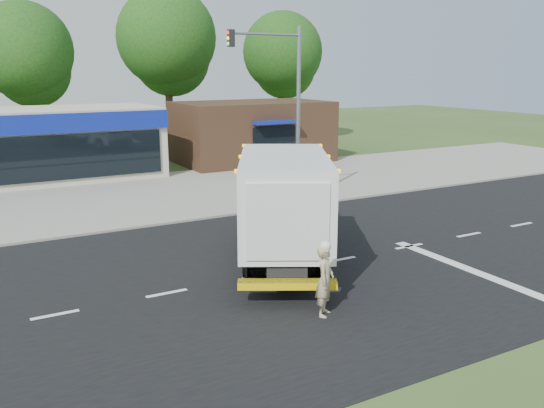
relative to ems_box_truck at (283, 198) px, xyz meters
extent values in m
plane|color=#385123|center=(1.59, -1.04, -2.09)|extent=(120.00, 120.00, 0.00)
cube|color=black|center=(1.59, -1.04, -2.09)|extent=(60.00, 14.00, 0.02)
cube|color=gray|center=(1.59, 7.16, -2.03)|extent=(60.00, 2.40, 0.12)
cube|color=gray|center=(1.59, 12.96, -2.08)|extent=(60.00, 9.00, 0.02)
cube|color=silver|center=(-7.41, -1.04, -2.07)|extent=(1.20, 0.15, 0.01)
cube|color=silver|center=(-4.41, -1.04, -2.07)|extent=(1.20, 0.15, 0.01)
cube|color=silver|center=(-1.41, -1.04, -2.07)|extent=(1.20, 0.15, 0.01)
cube|color=silver|center=(1.59, -1.04, -2.07)|extent=(1.20, 0.15, 0.01)
cube|color=silver|center=(4.59, -1.04, -2.07)|extent=(1.20, 0.15, 0.01)
cube|color=silver|center=(7.59, -1.04, -2.07)|extent=(1.20, 0.15, 0.01)
cube|color=silver|center=(10.59, -1.04, -2.07)|extent=(1.20, 0.15, 0.01)
cube|color=silver|center=(4.59, -4.04, -2.07)|extent=(0.40, 7.00, 0.01)
cube|color=black|center=(-0.43, -0.79, -1.32)|extent=(3.60, 5.37, 0.39)
cube|color=white|center=(1.44, 2.65, -0.38)|extent=(3.14, 3.07, 2.32)
cube|color=black|center=(1.94, 3.57, -0.16)|extent=(1.92, 1.15, 0.99)
cube|color=white|center=(-0.43, -0.79, 0.22)|extent=(4.96, 6.11, 2.59)
cube|color=silver|center=(-1.75, -3.23, 0.17)|extent=(1.97, 1.11, 2.10)
cube|color=yellow|center=(-1.85, -3.40, -1.49)|extent=(2.51, 1.60, 0.20)
cube|color=orange|center=(-0.43, -0.79, 1.49)|extent=(4.89, 5.94, 0.09)
cylinder|color=black|center=(0.55, 3.20, -1.56)|extent=(0.80, 1.09, 1.06)
cylinder|color=black|center=(2.39, 2.20, -1.56)|extent=(0.80, 1.09, 1.06)
cylinder|color=black|center=(-1.77, -0.94, -1.56)|extent=(0.80, 1.09, 1.06)
cylinder|color=black|center=(0.17, -1.99, -1.56)|extent=(0.80, 1.09, 1.06)
imported|color=tan|center=(-1.32, -4.39, -1.15)|extent=(0.81, 0.81, 1.89)
sphere|color=white|center=(-1.32, -4.39, -0.23)|extent=(0.28, 0.28, 0.28)
cube|color=#382316|center=(8.59, 18.96, -0.09)|extent=(10.00, 6.00, 4.00)
cube|color=#0F2195|center=(8.59, 15.86, 0.81)|extent=(3.00, 1.20, 0.20)
cube|color=black|center=(8.59, 15.91, -0.59)|extent=(3.00, 0.12, 2.20)
cylinder|color=gray|center=(4.59, 6.56, 1.91)|extent=(0.18, 0.18, 8.00)
cylinder|color=gray|center=(2.89, 6.56, 5.51)|extent=(3.40, 0.12, 0.12)
cube|color=black|center=(1.29, 6.56, 5.31)|extent=(0.25, 0.25, 0.70)
cylinder|color=#332114|center=(-4.41, 26.96, 1.34)|extent=(0.56, 0.56, 6.86)
sphere|color=#154A15|center=(-4.41, 26.96, 5.26)|extent=(6.47, 6.47, 6.47)
sphere|color=#154A15|center=(-3.91, 27.46, 3.98)|extent=(5.10, 5.10, 5.10)
cylinder|color=#332114|center=(5.59, 26.96, 1.83)|extent=(0.56, 0.56, 7.84)
sphere|color=#154A15|center=(5.59, 26.96, 6.31)|extent=(7.39, 7.39, 7.39)
sphere|color=#154A15|center=(6.09, 27.46, 4.85)|extent=(5.82, 5.82, 5.82)
cylinder|color=#332114|center=(15.59, 26.96, 1.41)|extent=(0.56, 0.56, 7.00)
sphere|color=#154A15|center=(15.59, 26.96, 5.41)|extent=(6.60, 6.60, 6.60)
sphere|color=#154A15|center=(16.09, 27.46, 4.11)|extent=(5.20, 5.20, 5.20)
camera|label=1|loc=(-9.20, -15.77, 4.13)|focal=38.00mm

